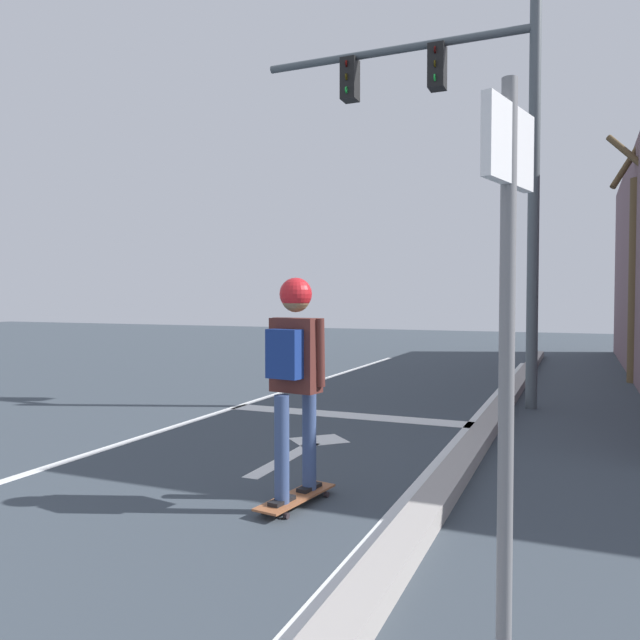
{
  "coord_description": "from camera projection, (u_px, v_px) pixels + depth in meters",
  "views": [
    {
      "loc": [
        4.56,
        0.58,
        1.57
      ],
      "look_at": [
        1.61,
        7.61,
        1.29
      ],
      "focal_mm": 34.57,
      "sensor_mm": 36.0,
      "label": 1
    }
  ],
  "objects": [
    {
      "name": "lane_line_center",
      "position": [
        134.0,
        439.0,
        6.8
      ],
      "size": [
        0.12,
        20.0,
        0.01
      ],
      "primitive_type": "cube",
      "color": "silver",
      "rests_on": "ground"
    },
    {
      "name": "lane_line_curbside",
      "position": [
        430.0,
        472.0,
        5.52
      ],
      "size": [
        0.12,
        20.0,
        0.01
      ],
      "primitive_type": "cube",
      "color": "silver",
      "rests_on": "ground"
    },
    {
      "name": "stop_bar",
      "position": [
        350.0,
        415.0,
        8.19
      ],
      "size": [
        3.45,
        0.4,
        0.01
      ],
      "primitive_type": "cube",
      "color": "silver",
      "rests_on": "ground"
    },
    {
      "name": "lane_arrow_stem",
      "position": [
        285.0,
        459.0,
        5.98
      ],
      "size": [
        0.16,
        1.4,
        0.01
      ],
      "primitive_type": "cube",
      "color": "silver",
      "rests_on": "ground"
    },
    {
      "name": "lane_arrow_head",
      "position": [
        319.0,
        440.0,
        6.76
      ],
      "size": [
        0.71,
        0.71,
        0.01
      ],
      "primitive_type": "cube",
      "rotation": [
        0.0,
        0.0,
        0.79
      ],
      "color": "silver",
      "rests_on": "ground"
    },
    {
      "name": "curb_strip",
      "position": [
        458.0,
        468.0,
        5.42
      ],
      "size": [
        0.24,
        24.0,
        0.14
      ],
      "primitive_type": "cube",
      "color": "#A09B96",
      "rests_on": "ground"
    },
    {
      "name": "skateboard",
      "position": [
        296.0,
        497.0,
        4.65
      ],
      "size": [
        0.34,
        0.84,
        0.07
      ],
      "color": "#975633",
      "rests_on": "ground"
    },
    {
      "name": "skater",
      "position": [
        295.0,
        359.0,
        4.6
      ],
      "size": [
        0.45,
        0.62,
        1.65
      ],
      "color": "#374A76",
      "rests_on": "skateboard"
    },
    {
      "name": "traffic_signal_mast",
      "position": [
        460.0,
        132.0,
        8.97
      ],
      "size": [
        4.19,
        0.34,
        5.71
      ],
      "color": "#4F585E",
      "rests_on": "ground"
    },
    {
      "name": "street_sign_post",
      "position": [
        507.0,
        301.0,
        2.34
      ],
      "size": [
        0.15,
        0.44,
        2.4
      ],
      "color": "slate",
      "rests_on": "ground"
    },
    {
      "name": "roadside_tree",
      "position": [
        638.0,
        269.0,
        11.29
      ],
      "size": [
        1.11,
        1.09,
        4.62
      ],
      "color": "brown",
      "rests_on": "ground"
    }
  ]
}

